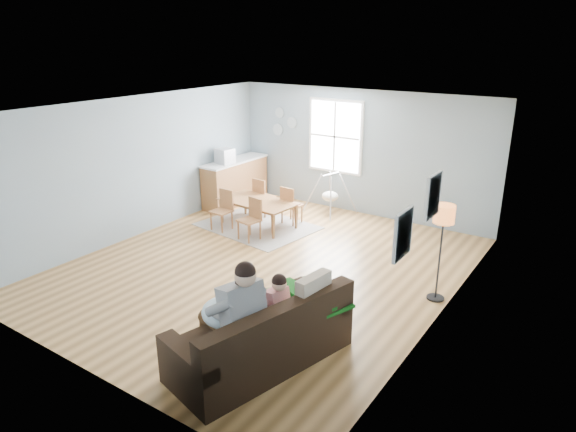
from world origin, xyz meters
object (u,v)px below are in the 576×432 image
Objects in this scene: father at (234,311)px; chair_nw at (262,195)px; counter at (235,181)px; monitor at (225,156)px; chair_ne at (290,204)px; chair_sw at (224,208)px; storage_cube at (280,311)px; chair_se at (252,217)px; floor_lamp at (443,222)px; toddler at (273,300)px; baby_swing at (330,196)px; sofa at (264,341)px; dining_table at (257,214)px.

father is 5.52m from chair_nw.
chair_nw is at bearing -20.12° from counter.
chair_ne is at bearing -4.60° from monitor.
monitor is (0.01, -0.35, 0.67)m from counter.
counter is (-0.92, 1.49, 0.07)m from chair_sw.
chair_se is (-2.27, 2.31, 0.22)m from storage_cube.
chair_se is at bearing 174.48° from floor_lamp.
toddler reaches higher than chair_sw.
father is 2.75× the size of storage_cube.
baby_swing is (1.13, 0.99, -0.07)m from chair_nw.
father is 0.80× the size of counter.
chair_sw is 1.01× the size of chair_ne.
chair_sw is 0.44× the size of counter.
sofa is 1.61× the size of floor_lamp.
floor_lamp is 1.83× the size of chair_ne.
toddler is 4.57m from dining_table.
chair_nw reaches higher than chair_se.
father is 1.38× the size of baby_swing.
chair_se is (-2.57, 2.89, -0.31)m from toddler.
baby_swing is at bearing 111.56° from storage_cube.
chair_nw is at bearing 128.21° from toddler.
monitor is at bearing 136.03° from toddler.
counter is at bearing 135.61° from storage_cube.
baby_swing reaches higher than chair_sw.
chair_nw is at bearing 81.84° from chair_sw.
toddler reaches higher than dining_table.
floor_lamp reaches higher than storage_cube.
toddler is at bearing -58.71° from chair_ne.
chair_ne is 0.44× the size of counter.
toddler is 4.68m from chair_ne.
chair_ne is (-2.45, 4.22, 0.13)m from sofa.
toddler is (0.18, 0.50, -0.03)m from father.
toddler is 0.49× the size of counter.
floor_lamp is at bearing -5.52° from chair_se.
chair_sw is (-3.41, 3.23, 0.14)m from sofa.
monitor is at bearing 177.60° from chair_nw.
floor_lamp is 4.25m from baby_swing.
father is 6.47m from counter.
monitor is (-1.07, 0.04, 0.73)m from chair_nw.
chair_sw is 1.11m from chair_nw.
monitor is (-4.10, 4.64, 0.41)m from father.
toddler is at bearing 96.69° from sofa.
counter is (-1.88, 0.50, 0.07)m from chair_ne.
chair_ne is (0.48, 0.50, 0.17)m from dining_table.
dining_table is 1.92× the size of chair_sw.
sofa is 2.93× the size of chair_se.
toddler is 1.11× the size of chair_sw.
baby_swing is (1.29, 2.09, -0.05)m from chair_sw.
chair_sw is at bearing 136.56° from sofa.
dining_table is 1.93× the size of chair_se.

